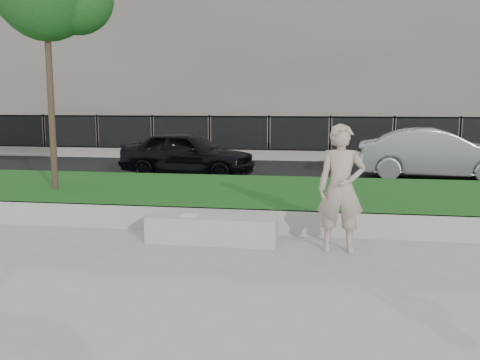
% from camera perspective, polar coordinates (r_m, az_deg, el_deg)
% --- Properties ---
extents(ground, '(90.00, 90.00, 0.00)m').
position_cam_1_polar(ground, '(7.77, -2.32, -7.49)').
color(ground, gray).
rests_on(ground, ground).
extents(grass_bank, '(34.00, 4.00, 0.40)m').
position_cam_1_polar(grass_bank, '(10.60, 0.95, -2.06)').
color(grass_bank, black).
rests_on(grass_bank, ground).
extents(grass_kerb, '(34.00, 0.08, 0.40)m').
position_cam_1_polar(grass_kerb, '(8.71, -0.94, -4.38)').
color(grass_kerb, '#A19E96').
rests_on(grass_kerb, ground).
extents(street, '(34.00, 7.00, 0.04)m').
position_cam_1_polar(street, '(16.03, 3.82, 0.84)').
color(street, black).
rests_on(street, ground).
extents(far_pavement, '(34.00, 3.00, 0.12)m').
position_cam_1_polar(far_pavement, '(20.48, 5.05, 2.59)').
color(far_pavement, gray).
rests_on(far_pavement, ground).
extents(iron_fence, '(32.00, 0.30, 1.50)m').
position_cam_1_polar(iron_fence, '(19.44, 4.84, 3.71)').
color(iron_fence, slate).
rests_on(iron_fence, far_pavement).
extents(building_facade, '(34.00, 10.00, 10.00)m').
position_cam_1_polar(building_facade, '(27.51, 6.33, 14.36)').
color(building_facade, '#666059').
rests_on(building_facade, ground).
extents(stone_bench, '(1.97, 0.49, 0.40)m').
position_cam_1_polar(stone_bench, '(8.13, -3.02, -5.30)').
color(stone_bench, '#A19E96').
rests_on(stone_bench, ground).
extents(man, '(0.68, 0.46, 1.81)m').
position_cam_1_polar(man, '(7.67, 10.73, -0.90)').
color(man, tan).
rests_on(man, ground).
extents(book, '(0.26, 0.21, 0.03)m').
position_cam_1_polar(book, '(8.16, -5.39, -3.73)').
color(book, beige).
rests_on(book, stone_bench).
extents(car_dark, '(3.93, 2.06, 1.28)m').
position_cam_1_polar(car_dark, '(14.93, -5.62, 2.80)').
color(car_dark, black).
rests_on(car_dark, street).
extents(car_silver, '(4.22, 1.78, 1.36)m').
position_cam_1_polar(car_silver, '(15.35, 20.25, 2.62)').
color(car_silver, '#9C9FA5').
rests_on(car_silver, street).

